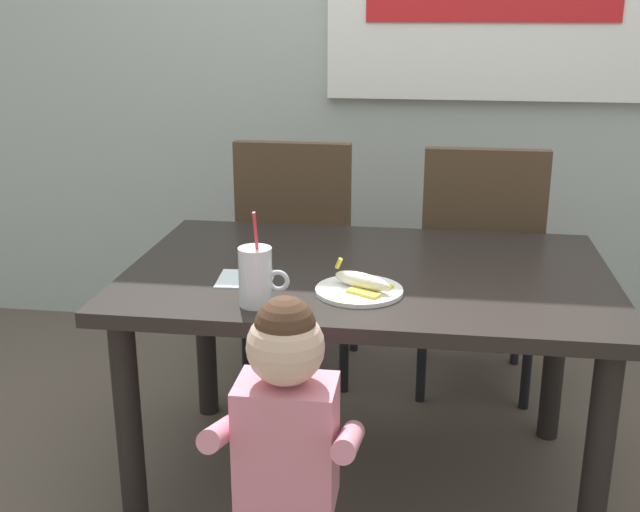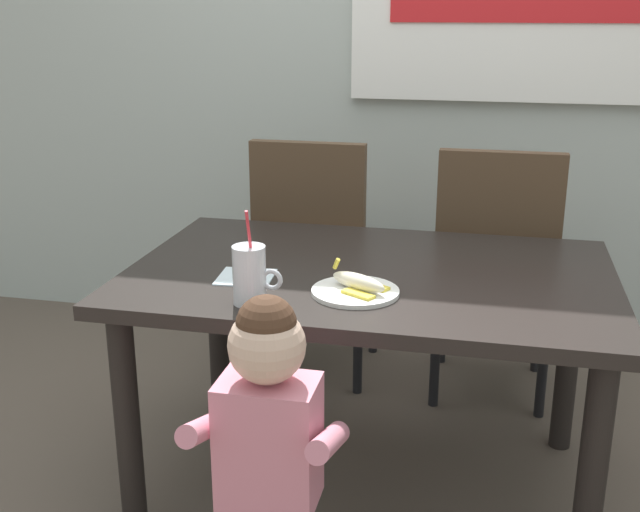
# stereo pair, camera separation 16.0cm
# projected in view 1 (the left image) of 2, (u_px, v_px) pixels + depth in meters

# --- Properties ---
(ground_plane) EXTENTS (24.00, 24.00, 0.00)m
(ground_plane) POSITION_uv_depth(u_px,v_px,m) (364.00, 481.00, 2.45)
(ground_plane) COLOR brown
(dining_table) EXTENTS (1.36, 0.88, 0.70)m
(dining_table) POSITION_uv_depth(u_px,v_px,m) (368.00, 299.00, 2.26)
(dining_table) COLOR black
(dining_table) RESTS_ON ground
(dining_chair_left) EXTENTS (0.44, 0.45, 0.96)m
(dining_chair_left) POSITION_uv_depth(u_px,v_px,m) (299.00, 247.00, 2.98)
(dining_chair_left) COLOR #4C3826
(dining_chair_left) RESTS_ON ground
(dining_chair_right) EXTENTS (0.44, 0.44, 0.96)m
(dining_chair_right) POSITION_uv_depth(u_px,v_px,m) (479.00, 257.00, 2.86)
(dining_chair_right) COLOR #4C3826
(dining_chair_right) RESTS_ON ground
(toddler_standing) EXTENTS (0.33, 0.24, 0.84)m
(toddler_standing) POSITION_uv_depth(u_px,v_px,m) (287.00, 430.00, 1.73)
(toddler_standing) COLOR #3F4760
(toddler_standing) RESTS_ON ground
(milk_cup) EXTENTS (0.13, 0.08, 0.25)m
(milk_cup) POSITION_uv_depth(u_px,v_px,m) (256.00, 280.00, 1.94)
(milk_cup) COLOR silver
(milk_cup) RESTS_ON dining_table
(snack_plate) EXTENTS (0.23, 0.23, 0.01)m
(snack_plate) POSITION_uv_depth(u_px,v_px,m) (359.00, 291.00, 2.04)
(snack_plate) COLOR white
(snack_plate) RESTS_ON dining_table
(peeled_banana) EXTENTS (0.17, 0.14, 0.07)m
(peeled_banana) POSITION_uv_depth(u_px,v_px,m) (363.00, 282.00, 2.04)
(peeled_banana) COLOR #F4EAC6
(peeled_banana) RESTS_ON snack_plate
(paper_napkin) EXTENTS (0.16, 0.16, 0.00)m
(paper_napkin) POSITION_uv_depth(u_px,v_px,m) (246.00, 279.00, 2.14)
(paper_napkin) COLOR silver
(paper_napkin) RESTS_ON dining_table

